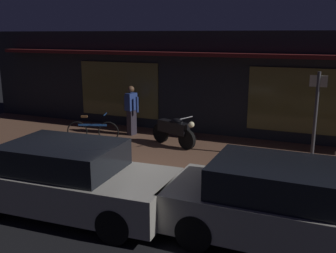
{
  "coord_description": "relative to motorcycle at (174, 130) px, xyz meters",
  "views": [
    {
      "loc": [
        4.05,
        -7.33,
        3.49
      ],
      "look_at": [
        -0.11,
        2.4,
        0.95
      ],
      "focal_mm": 41.21,
      "sensor_mm": 36.0,
      "label": 1
    }
  ],
  "objects": [
    {
      "name": "bicycle_parked",
      "position": [
        -2.55,
        -0.6,
        -0.14
      ],
      "size": [
        1.57,
        0.65,
        0.91
      ],
      "color": "black",
      "rests_on": "sidewalk_slab"
    },
    {
      "name": "parked_car_across",
      "position": [
        3.75,
        -4.29,
        0.06
      ],
      "size": [
        4.11,
        1.79,
        1.42
      ],
      "color": "black",
      "rests_on": "ground_plane"
    },
    {
      "name": "sidewalk_slab",
      "position": [
        0.26,
        -0.21,
        -0.57
      ],
      "size": [
        18.0,
        4.0,
        0.15
      ],
      "primitive_type": "cube",
      "color": "brown",
      "rests_on": "ground_plane"
    },
    {
      "name": "storefront_building",
      "position": [
        0.26,
        3.18,
        1.16
      ],
      "size": [
        18.0,
        3.3,
        3.6
      ],
      "color": "black",
      "rests_on": "ground_plane"
    },
    {
      "name": "motorcycle",
      "position": [
        0.0,
        0.0,
        0.0
      ],
      "size": [
        1.63,
        0.81,
        0.97
      ],
      "color": "black",
      "rests_on": "sidewalk_slab"
    },
    {
      "name": "parked_car_far",
      "position": [
        -0.32,
        -4.7,
        0.06
      ],
      "size": [
        4.19,
        1.98,
        1.42
      ],
      "color": "black",
      "rests_on": "ground_plane"
    },
    {
      "name": "ground_plane",
      "position": [
        0.26,
        -3.21,
        -0.65
      ],
      "size": [
        60.0,
        60.0,
        0.0
      ],
      "primitive_type": "plane",
      "color": "black"
    },
    {
      "name": "sign_post",
      "position": [
        3.97,
        0.22,
        0.86
      ],
      "size": [
        0.44,
        0.09,
        2.4
      ],
      "color": "#47474C",
      "rests_on": "sidewalk_slab"
    },
    {
      "name": "person_photographer",
      "position": [
        -1.84,
        0.69,
        0.38
      ],
      "size": [
        0.61,
        0.42,
        1.67
      ],
      "color": "#28232D",
      "rests_on": "sidewalk_slab"
    }
  ]
}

